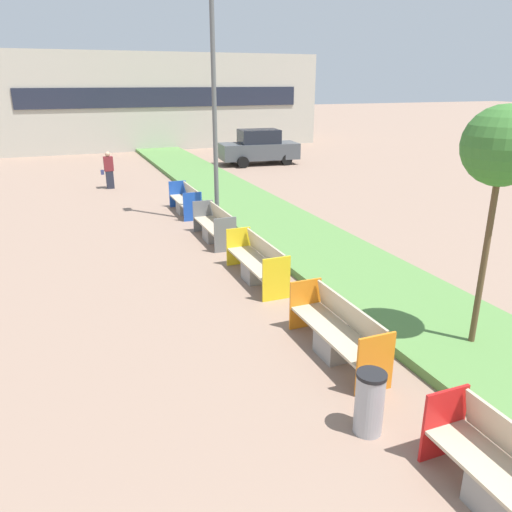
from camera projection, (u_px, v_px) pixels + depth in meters
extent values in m
cube|color=#568442|center=(320.00, 250.00, 13.27)|extent=(2.80, 120.00, 0.18)
cube|color=#B2AD9E|center=(157.00, 100.00, 34.86)|extent=(21.44, 6.46, 6.07)
cube|color=#1E2333|center=(167.00, 97.00, 31.88)|extent=(18.01, 0.08, 1.20)
cube|color=gray|center=(502.00, 497.00, 5.25)|extent=(0.52, 0.60, 0.42)
cube|color=#BCAD8E|center=(506.00, 480.00, 5.18)|extent=(0.58, 1.81, 0.05)
cube|color=red|center=(444.00, 423.00, 5.98)|extent=(0.62, 0.04, 0.94)
cube|color=gray|center=(335.00, 344.00, 8.29)|extent=(0.52, 0.60, 0.42)
cube|color=#BCAD8E|center=(336.00, 332.00, 8.21)|extent=(0.58, 2.19, 0.05)
cube|color=#BCAD8E|center=(351.00, 315.00, 8.22)|extent=(0.14, 2.10, 0.48)
cube|color=orange|center=(375.00, 364.00, 7.22)|extent=(0.62, 0.04, 0.94)
cube|color=orange|center=(305.00, 304.00, 9.18)|extent=(0.62, 0.04, 0.94)
cube|color=gray|center=(256.00, 272.00, 11.43)|extent=(0.52, 0.60, 0.42)
cube|color=#BCAD8E|center=(256.00, 262.00, 11.35)|extent=(0.58, 2.28, 0.05)
cube|color=#BCAD8E|center=(267.00, 250.00, 11.36)|extent=(0.14, 2.19, 0.48)
cube|color=yellow|center=(276.00, 279.00, 10.32)|extent=(0.62, 0.04, 0.94)
cube|color=yellow|center=(238.00, 246.00, 12.36)|extent=(0.62, 0.04, 0.94)
cube|color=gray|center=(214.00, 234.00, 14.29)|extent=(0.52, 0.60, 0.42)
cube|color=#BCAD8E|center=(214.00, 226.00, 14.21)|extent=(0.58, 2.10, 0.05)
cube|color=#BCAD8E|center=(222.00, 216.00, 14.22)|extent=(0.14, 2.02, 0.48)
cube|color=slate|center=(225.00, 235.00, 13.26)|extent=(0.62, 0.04, 0.94)
cube|color=slate|center=(203.00, 216.00, 15.14)|extent=(0.62, 0.04, 0.94)
cube|color=gray|center=(185.00, 207.00, 17.24)|extent=(0.52, 0.60, 0.42)
cube|color=#BCAD8E|center=(185.00, 201.00, 17.16)|extent=(0.58, 2.07, 0.05)
cube|color=#BCAD8E|center=(192.00, 193.00, 17.17)|extent=(0.14, 1.98, 0.48)
cube|color=blue|center=(193.00, 207.00, 16.23)|extent=(0.62, 0.04, 0.94)
cube|color=blue|center=(178.00, 194.00, 18.07)|extent=(0.62, 0.04, 0.94)
cylinder|color=#9EA0A5|center=(369.00, 404.00, 6.42)|extent=(0.38, 0.38, 0.83)
cylinder|color=black|center=(372.00, 375.00, 6.27)|extent=(0.39, 0.39, 0.05)
cylinder|color=#56595B|center=(214.00, 83.00, 14.67)|extent=(0.14, 0.14, 8.59)
cylinder|color=brown|center=(484.00, 265.00, 8.01)|extent=(0.10, 0.10, 3.11)
sphere|color=#38702D|center=(503.00, 146.00, 7.38)|extent=(1.21, 1.21, 1.21)
cube|color=#232633|center=(110.00, 180.00, 21.16)|extent=(0.30, 0.22, 0.75)
cube|color=maroon|center=(108.00, 164.00, 20.93)|extent=(0.38, 0.24, 0.60)
sphere|color=tan|center=(107.00, 154.00, 20.80)|extent=(0.21, 0.21, 0.21)
cube|color=navy|center=(102.00, 172.00, 20.95)|extent=(0.12, 0.20, 0.18)
cube|color=#474C51|center=(259.00, 151.00, 27.22)|extent=(4.35, 2.17, 0.84)
cube|color=black|center=(259.00, 136.00, 26.96)|extent=(2.24, 1.75, 0.72)
cylinder|color=black|center=(287.00, 160.00, 27.01)|extent=(0.60, 0.20, 0.60)
cylinder|color=black|center=(273.00, 155.00, 28.59)|extent=(0.60, 0.20, 0.60)
cylinder|color=black|center=(243.00, 162.00, 26.13)|extent=(0.60, 0.20, 0.60)
cylinder|color=black|center=(232.00, 158.00, 27.71)|extent=(0.60, 0.20, 0.60)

